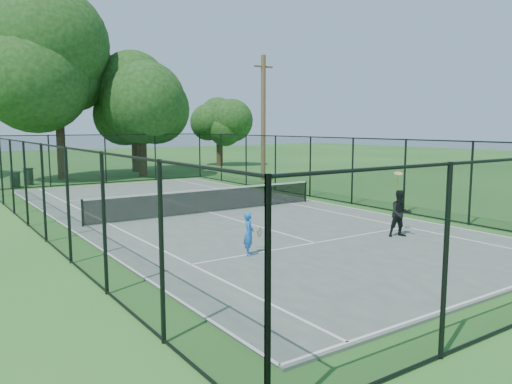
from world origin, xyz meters
TOP-DOWN VIEW (x-y plane):
  - ground at (0.00, 0.00)m, footprint 120.00×120.00m
  - tennis_court at (0.00, 0.00)m, footprint 11.00×24.00m
  - tennis_net at (0.00, 0.00)m, footprint 10.08×0.08m
  - fence at (0.00, 0.00)m, footprint 13.10×26.10m
  - tree_near_left at (-1.61, 17.12)m, footprint 8.15×8.15m
  - tree_near_mid at (3.53, 15.83)m, footprint 6.16×6.16m
  - tree_near_right at (4.40, 19.50)m, footprint 5.97×5.97m
  - tree_far_right at (12.54, 20.66)m, footprint 4.01×4.01m
  - trash_bin_left at (-4.98, 13.84)m, footprint 0.58×0.58m
  - trash_bin_right at (-4.11, 14.71)m, footprint 0.58×0.58m
  - utility_pole at (8.99, 9.00)m, footprint 1.40×0.30m
  - player_blue at (-2.39, -6.44)m, footprint 0.82×0.51m
  - player_black at (2.77, -7.24)m, footprint 1.05×0.99m

SIDE VIEW (x-z plane):
  - ground at x=0.00m, z-range 0.00..0.00m
  - tennis_court at x=0.00m, z-range 0.00..0.06m
  - trash_bin_left at x=-4.98m, z-range 0.01..0.90m
  - trash_bin_right at x=-4.11m, z-range 0.01..1.03m
  - tennis_net at x=0.00m, z-range 0.10..1.05m
  - player_blue at x=-2.39m, z-range 0.06..1.23m
  - player_black at x=2.77m, z-range -0.21..1.81m
  - fence at x=0.00m, z-range 0.00..3.00m
  - tree_far_right at x=12.54m, z-range 0.62..5.93m
  - utility_pole at x=8.99m, z-range 0.06..8.00m
  - tree_near_mid at x=3.53m, z-range 0.93..8.99m
  - tree_near_right at x=4.40m, z-range 1.12..9.35m
  - tree_near_left at x=-1.61m, z-range 1.23..11.86m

